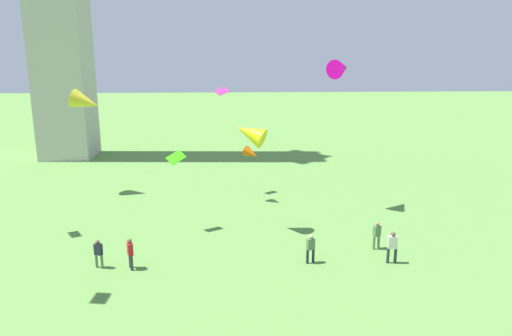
% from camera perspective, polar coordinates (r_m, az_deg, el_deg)
% --- Properties ---
extents(person_0, '(0.57, 0.32, 1.83)m').
position_cam_1_polar(person_0, '(28.43, 15.49, -8.63)').
color(person_0, '#2D3338').
rests_on(person_0, ground_plane).
extents(person_1, '(0.48, 0.39, 1.61)m').
position_cam_1_polar(person_1, '(28.21, -17.75, -9.25)').
color(person_1, '#51754C').
rests_on(person_1, ground_plane).
extents(person_2, '(0.49, 0.39, 1.66)m').
position_cam_1_polar(person_2, '(27.65, 6.33, -9.06)').
color(person_2, '#1E2333').
rests_on(person_2, ground_plane).
extents(person_3, '(0.50, 0.42, 1.66)m').
position_cam_1_polar(person_3, '(30.15, 13.79, -7.38)').
color(person_3, '#51754C').
rests_on(person_3, ground_plane).
extents(person_5, '(0.41, 0.52, 1.74)m').
position_cam_1_polar(person_5, '(27.60, -14.33, -9.38)').
color(person_5, '#2D3338').
rests_on(person_5, ground_plane).
extents(kite_flying_0, '(1.32, 1.08, 0.80)m').
position_cam_1_polar(kite_flying_0, '(31.59, -9.23, 1.20)').
color(kite_flying_0, '#33CF0A').
extents(kite_flying_1, '(1.55, 1.47, 1.11)m').
position_cam_1_polar(kite_flying_1, '(37.15, -0.53, 1.68)').
color(kite_flying_1, '#C35406').
extents(kite_flying_2, '(2.26, 2.35, 1.43)m').
position_cam_1_polar(kite_flying_2, '(35.57, 9.80, 11.28)').
color(kite_flying_2, '#E605AE').
extents(kite_flying_4, '(1.21, 1.09, 0.58)m').
position_cam_1_polar(kite_flying_4, '(38.97, -3.97, 8.85)').
color(kite_flying_4, '#DD2E93').
extents(kite_flying_5, '(2.66, 1.89, 2.04)m').
position_cam_1_polar(kite_flying_5, '(41.02, -19.07, 7.22)').
color(kite_flying_5, gold).
extents(kite_flying_7, '(2.47, 2.00, 1.84)m').
position_cam_1_polar(kite_flying_7, '(30.86, -0.70, 4.04)').
color(kite_flying_7, '#CFCE0E').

